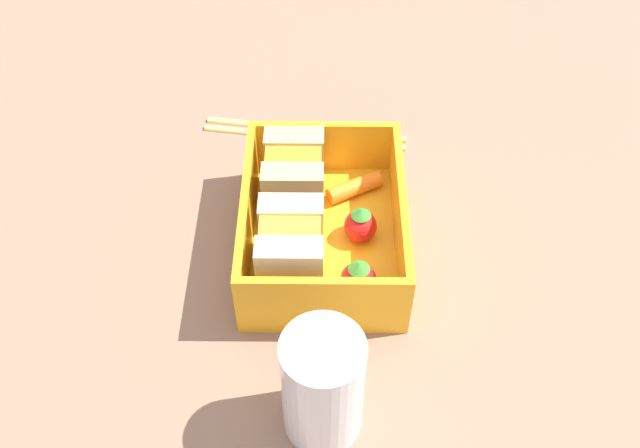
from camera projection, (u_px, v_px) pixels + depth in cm
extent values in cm
cube|color=#926A53|center=(320.00, 254.00, 57.72)|extent=(120.00, 120.00, 2.00)
cube|color=#F4A71E|center=(320.00, 241.00, 56.51)|extent=(16.24, 12.29, 1.20)
cube|color=#F4A71E|center=(243.00, 216.00, 54.25)|extent=(16.24, 0.60, 4.82)
cube|color=#F4A71E|center=(397.00, 217.00, 54.19)|extent=(16.24, 0.60, 4.82)
cube|color=#F4A71E|center=(319.00, 301.00, 49.12)|extent=(0.60, 11.09, 4.82)
cube|color=#F4A71E|center=(321.00, 146.00, 59.33)|extent=(0.60, 11.09, 4.82)
cube|color=beige|center=(286.00, 272.00, 50.25)|extent=(2.01, 4.72, 5.65)
cube|color=yellow|center=(287.00, 250.00, 51.56)|extent=(2.01, 4.34, 5.20)
cube|color=beige|center=(288.00, 228.00, 52.88)|extent=(2.01, 4.72, 5.65)
cube|color=tan|center=(290.00, 197.00, 54.97)|extent=(2.01, 4.72, 5.65)
cube|color=orange|center=(291.00, 178.00, 56.28)|extent=(2.01, 4.34, 5.20)
cube|color=tan|center=(291.00, 161.00, 57.59)|extent=(2.01, 4.72, 5.65)
sphere|color=red|center=(354.00, 280.00, 51.64)|extent=(2.65, 2.65, 2.65)
cone|color=#39892E|center=(355.00, 266.00, 50.41)|extent=(1.59, 1.59, 0.60)
sphere|color=red|center=(357.00, 225.00, 55.12)|extent=(2.57, 2.57, 2.57)
cone|color=#3A8A31|center=(358.00, 212.00, 53.92)|extent=(1.54, 1.54, 0.60)
cylinder|color=orange|center=(351.00, 187.00, 58.57)|extent=(3.41, 4.78, 1.40)
cylinder|color=tan|center=(301.00, 136.00, 64.98)|extent=(3.30, 18.48, 0.70)
cylinder|color=tan|center=(303.00, 128.00, 65.70)|extent=(3.30, 18.48, 0.70)
cylinder|color=white|center=(326.00, 387.00, 43.77)|extent=(5.15, 5.15, 9.20)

